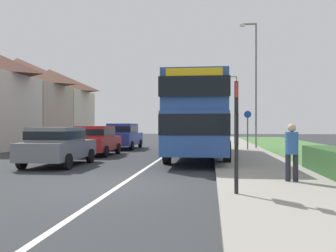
# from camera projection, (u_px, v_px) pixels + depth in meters

# --- Properties ---
(ground_plane) EXTENTS (120.00, 120.00, 0.00)m
(ground_plane) POSITION_uv_depth(u_px,v_px,m) (121.00, 185.00, 10.04)
(ground_plane) COLOR #2D3033
(lane_marking_centre) EXTENTS (0.14, 60.00, 0.01)m
(lane_marking_centre) POSITION_uv_depth(u_px,v_px,m) (161.00, 159.00, 17.99)
(lane_marking_centre) COLOR silver
(lane_marking_centre) RESTS_ON ground_plane
(pavement_near_side) EXTENTS (3.20, 68.00, 0.12)m
(pavement_near_side) POSITION_uv_depth(u_px,v_px,m) (253.00, 162.00, 15.52)
(pavement_near_side) COLOR gray
(pavement_near_side) RESTS_ON ground_plane
(double_decker_bus) EXTENTS (2.80, 11.25, 3.70)m
(double_decker_bus) POSITION_uv_depth(u_px,v_px,m) (199.00, 115.00, 18.44)
(double_decker_bus) COLOR #284C93
(double_decker_bus) RESTS_ON ground_plane
(parked_car_grey) EXTENTS (1.97, 4.12, 1.55)m
(parked_car_grey) POSITION_uv_depth(u_px,v_px,m) (58.00, 144.00, 14.77)
(parked_car_grey) COLOR slate
(parked_car_grey) RESTS_ON ground_plane
(parked_car_red) EXTENTS (1.93, 3.95, 1.59)m
(parked_car_red) POSITION_uv_depth(u_px,v_px,m) (96.00, 139.00, 19.81)
(parked_car_red) COLOR #B21E1E
(parked_car_red) RESTS_ON ground_plane
(parked_car_blue) EXTENTS (1.98, 4.60, 1.74)m
(parked_car_blue) POSITION_uv_depth(u_px,v_px,m) (123.00, 135.00, 25.23)
(parked_car_blue) COLOR navy
(parked_car_blue) RESTS_ON ground_plane
(pedestrian_at_stop) EXTENTS (0.34, 0.34, 1.67)m
(pedestrian_at_stop) POSITION_uv_depth(u_px,v_px,m) (292.00, 150.00, 9.93)
(pedestrian_at_stop) COLOR #23232D
(pedestrian_at_stop) RESTS_ON ground_plane
(bus_stop_sign) EXTENTS (0.09, 0.52, 2.60)m
(bus_stop_sign) POSITION_uv_depth(u_px,v_px,m) (236.00, 129.00, 8.14)
(bus_stop_sign) COLOR black
(bus_stop_sign) RESTS_ON ground_plane
(cycle_route_sign) EXTENTS (0.44, 0.08, 2.52)m
(cycle_route_sign) POSITION_uv_depth(u_px,v_px,m) (248.00, 129.00, 22.70)
(cycle_route_sign) COLOR slate
(cycle_route_sign) RESTS_ON ground_plane
(street_lamp_mid) EXTENTS (1.14, 0.20, 8.44)m
(street_lamp_mid) POSITION_uv_depth(u_px,v_px,m) (255.00, 78.00, 24.58)
(street_lamp_mid) COLOR slate
(street_lamp_mid) RESTS_ON ground_plane
(street_lamp_far) EXTENTS (1.14, 0.20, 7.37)m
(street_lamp_far) POSITION_uv_depth(u_px,v_px,m) (236.00, 103.00, 43.18)
(street_lamp_far) COLOR slate
(street_lamp_far) RESTS_ON ground_plane
(house_terrace_far_side) EXTENTS (7.40, 18.23, 7.22)m
(house_terrace_far_side) POSITION_uv_depth(u_px,v_px,m) (17.00, 101.00, 30.66)
(house_terrace_far_side) COLOR beige
(house_terrace_far_side) RESTS_ON ground_plane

